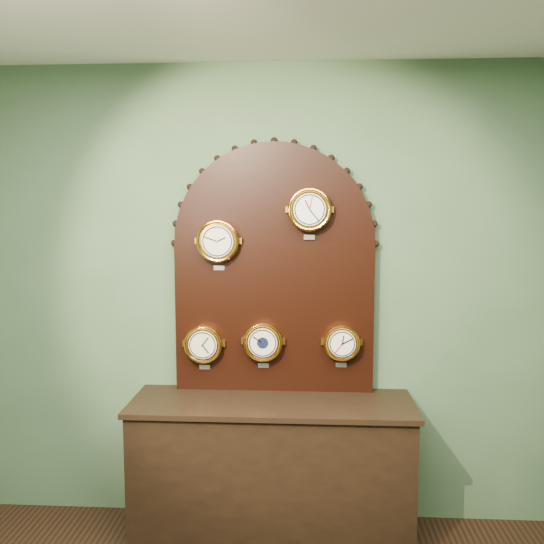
# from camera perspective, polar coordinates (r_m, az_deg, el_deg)

# --- Properties ---
(wall_back) EXTENTS (4.00, 0.00, 4.00)m
(wall_back) POSITION_cam_1_polar(r_m,az_deg,el_deg) (3.55, 0.24, -2.45)
(wall_back) COLOR #496947
(wall_back) RESTS_ON ground
(shop_counter) EXTENTS (1.60, 0.50, 0.80)m
(shop_counter) POSITION_cam_1_polar(r_m,az_deg,el_deg) (3.58, -0.02, -19.13)
(shop_counter) COLOR black
(shop_counter) RESTS_ON ground_plane
(display_board) EXTENTS (1.26, 0.06, 1.53)m
(display_board) POSITION_cam_1_polar(r_m,az_deg,el_deg) (3.47, 0.19, 1.12)
(display_board) COLOR black
(display_board) RESTS_ON shop_counter
(roman_clock) EXTENTS (0.25, 0.08, 0.30)m
(roman_clock) POSITION_cam_1_polar(r_m,az_deg,el_deg) (3.43, -5.35, 3.05)
(roman_clock) COLOR orange
(roman_clock) RESTS_ON display_board
(arabic_clock) EXTENTS (0.25, 0.08, 0.30)m
(arabic_clock) POSITION_cam_1_polar(r_m,az_deg,el_deg) (3.38, 3.73, 6.17)
(arabic_clock) COLOR orange
(arabic_clock) RESTS_ON display_board
(hygrometer) EXTENTS (0.23, 0.08, 0.28)m
(hygrometer) POSITION_cam_1_polar(r_m,az_deg,el_deg) (3.54, -6.78, -7.07)
(hygrometer) COLOR orange
(hygrometer) RESTS_ON display_board
(barometer) EXTENTS (0.24, 0.08, 0.29)m
(barometer) POSITION_cam_1_polar(r_m,az_deg,el_deg) (3.49, -0.89, -6.90)
(barometer) COLOR orange
(barometer) RESTS_ON display_board
(tide_clock) EXTENTS (0.22, 0.08, 0.27)m
(tide_clock) POSITION_cam_1_polar(r_m,az_deg,el_deg) (3.48, 6.91, -6.94)
(tide_clock) COLOR orange
(tide_clock) RESTS_ON display_board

